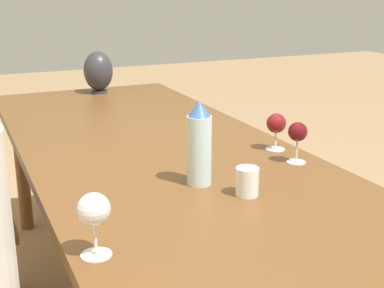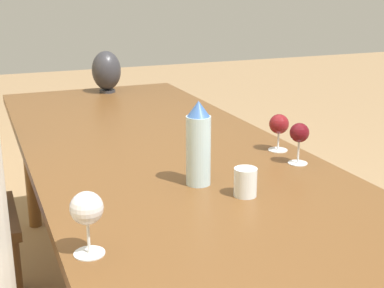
{
  "view_description": "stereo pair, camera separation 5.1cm",
  "coord_description": "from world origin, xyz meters",
  "views": [
    {
      "loc": [
        -1.42,
        0.65,
        1.32
      ],
      "look_at": [
        0.03,
        0.0,
        0.84
      ],
      "focal_mm": 50.0,
      "sensor_mm": 36.0,
      "label": 1
    },
    {
      "loc": [
        -1.44,
        0.6,
        1.32
      ],
      "look_at": [
        0.03,
        0.0,
        0.84
      ],
      "focal_mm": 50.0,
      "sensor_mm": 36.0,
      "label": 2
    }
  ],
  "objects": [
    {
      "name": "dining_table",
      "position": [
        0.0,
        0.0,
        0.69
      ],
      "size": [
        3.13,
        0.94,
        0.74
      ],
      "color": "brown",
      "rests_on": "ground_plane"
    },
    {
      "name": "wine_glass_3",
      "position": [
        0.14,
        -0.38,
        0.84
      ],
      "size": [
        0.07,
        0.07,
        0.13
      ],
      "color": "silver",
      "rests_on": "dining_table"
    },
    {
      "name": "vase",
      "position": [
        1.42,
        -0.07,
        0.86
      ],
      "size": [
        0.16,
        0.16,
        0.23
      ],
      "color": "#2D2D33",
      "rests_on": "dining_table"
    },
    {
      "name": "wine_glass_1",
      "position": [
        -0.01,
        -0.37,
        0.85
      ],
      "size": [
        0.07,
        0.07,
        0.14
      ],
      "color": "silver",
      "rests_on": "dining_table"
    },
    {
      "name": "wine_glass_2",
      "position": [
        -0.36,
        0.41,
        0.85
      ],
      "size": [
        0.07,
        0.07,
        0.15
      ],
      "color": "silver",
      "rests_on": "dining_table"
    },
    {
      "name": "water_tumbler",
      "position": [
        -0.19,
        -0.07,
        0.79
      ],
      "size": [
        0.07,
        0.07,
        0.08
      ],
      "color": "silver",
      "rests_on": "dining_table"
    },
    {
      "name": "water_bottle",
      "position": [
        -0.06,
        0.01,
        0.87
      ],
      "size": [
        0.07,
        0.07,
        0.25
      ],
      "color": "#ADCCD6",
      "rests_on": "dining_table"
    }
  ]
}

